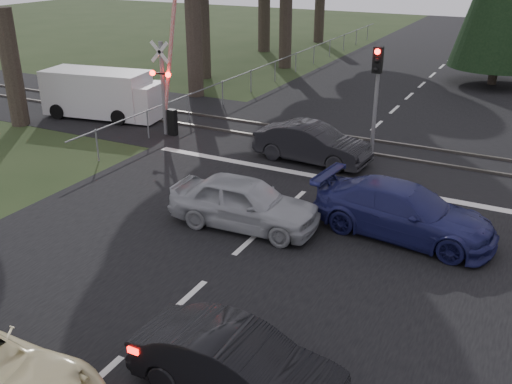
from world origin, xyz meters
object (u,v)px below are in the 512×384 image
Objects in this scene: crossing_signal at (168,86)px; dark_hatchback at (237,366)px; blue_sedan at (404,211)px; traffic_signal_center at (376,84)px; dark_car_far at (312,144)px; silver_car at (244,203)px; white_van at (106,94)px.

dark_hatchback is at bearing -50.56° from crossing_signal.
blue_sedan is at bearing -22.78° from crossing_signal.
crossing_signal is at bearing 39.92° from dark_hatchback.
dark_car_far is (-1.84, -1.19, -2.11)m from traffic_signal_center.
silver_car is at bearing -102.65° from traffic_signal_center.
dark_hatchback is (9.73, -11.83, -1.43)m from crossing_signal.
white_van is (-10.85, 6.88, 0.35)m from silver_car.
dark_hatchback is at bearing -83.49° from traffic_signal_center.
dark_car_far is at bearing 51.73° from blue_sedan.
white_van is (-12.39, -0.00, -1.74)m from traffic_signal_center.
traffic_signal_center is at bearing 30.79° from blue_sedan.
white_van is at bearing 54.79° from silver_car.
crossing_signal is 1.70× the size of traffic_signal_center.
crossing_signal reaches higher than traffic_signal_center.
crossing_signal is 4.32m from white_van.
crossing_signal reaches higher than white_van.
silver_car is 0.75× the size of white_van.
crossing_signal is 6.59m from dark_car_far.
silver_car is (-1.55, -6.89, -2.09)m from traffic_signal_center.
blue_sedan is at bearing -7.74° from dark_hatchback.
silver_car reaches higher than dark_car_far.
traffic_signal_center is at bearing -15.46° from silver_car.
white_van reaches higher than dark_hatchback.
dark_car_far reaches higher than dark_hatchback.
traffic_signal_center is at bearing -53.02° from dark_car_far.
white_van is at bearing 75.99° from blue_sedan.
crossing_signal is at bearing 91.39° from dark_car_far.
blue_sedan is 6.06m from dark_car_far.
traffic_signal_center is 6.33m from blue_sedan.
dark_car_far is at bearing -2.66° from crossing_signal.
crossing_signal is at bearing -173.85° from traffic_signal_center.
traffic_signal_center is (8.27, 0.89, 0.75)m from crossing_signal.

